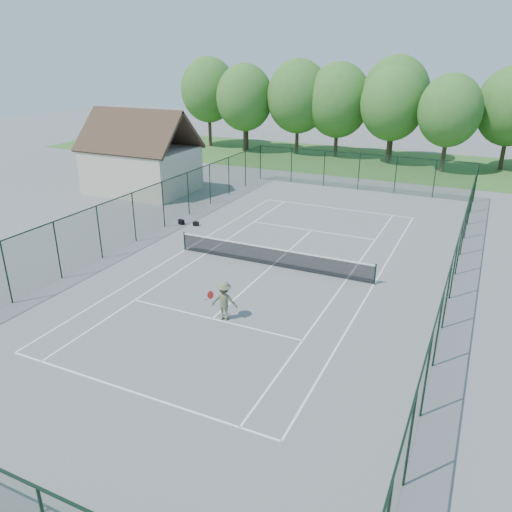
{
  "coord_description": "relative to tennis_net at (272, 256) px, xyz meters",
  "views": [
    {
      "loc": [
        9.71,
        -22.6,
        10.53
      ],
      "look_at": [
        0.0,
        -2.0,
        1.3
      ],
      "focal_mm": 35.0,
      "sensor_mm": 36.0,
      "label": 1
    }
  ],
  "objects": [
    {
      "name": "tennis_player",
      "position": [
        0.47,
        -6.16,
        0.29
      ],
      "size": [
        2.15,
        0.97,
        1.73
      ],
      "color": "#626848",
      "rests_on": "ground"
    },
    {
      "name": "utility_building",
      "position": [
        -16.0,
        10.0,
        2.54
      ],
      "size": [
        8.6,
        6.27,
        6.63
      ],
      "color": "beige",
      "rests_on": "ground"
    },
    {
      "name": "court_lines",
      "position": [
        0.0,
        0.0,
        -0.57
      ],
      "size": [
        11.05,
        23.85,
        0.01
      ],
      "color": "white",
      "rests_on": "ground"
    },
    {
      "name": "sports_bag_a",
      "position": [
        -8.28,
        3.88,
        -0.41
      ],
      "size": [
        0.46,
        0.36,
        0.32
      ],
      "primitive_type": "cube",
      "rotation": [
        0.0,
        0.0,
        -0.33
      ],
      "color": "black",
      "rests_on": "ground"
    },
    {
      "name": "fence_enclosure",
      "position": [
        0.0,
        0.0,
        0.98
      ],
      "size": [
        18.05,
        36.05,
        3.02
      ],
      "color": "#183B20",
      "rests_on": "ground"
    },
    {
      "name": "grass_far",
      "position": [
        0.0,
        30.0,
        -0.57
      ],
      "size": [
        80.0,
        16.0,
        0.01
      ],
      "primitive_type": "cube",
      "color": "#3F6F2C",
      "rests_on": "ground"
    },
    {
      "name": "tennis_net",
      "position": [
        0.0,
        0.0,
        0.0
      ],
      "size": [
        11.08,
        0.08,
        1.1
      ],
      "color": "black",
      "rests_on": "ground"
    },
    {
      "name": "sports_bag_b",
      "position": [
        -7.24,
        4.04,
        -0.43
      ],
      "size": [
        0.4,
        0.29,
        0.28
      ],
      "primitive_type": "cube",
      "rotation": [
        0.0,
        0.0,
        0.19
      ],
      "color": "black",
      "rests_on": "ground"
    },
    {
      "name": "ground",
      "position": [
        0.0,
        0.0,
        -0.58
      ],
      "size": [
        140.0,
        140.0,
        0.0
      ],
      "primitive_type": "plane",
      "color": "slate",
      "rests_on": "ground"
    },
    {
      "name": "tree_line_far",
      "position": [
        0.0,
        30.0,
        5.42
      ],
      "size": [
        39.4,
        6.4,
        9.7
      ],
      "color": "#3B2E20",
      "rests_on": "ground"
    }
  ]
}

